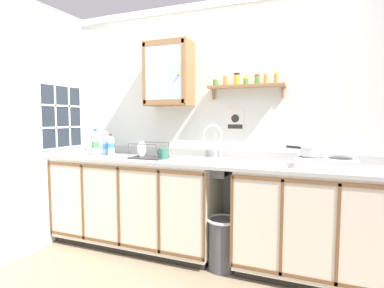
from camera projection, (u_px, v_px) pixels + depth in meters
floor at (188, 270)px, 2.70m from camera, size 6.17×6.17×0.00m
back_wall at (210, 126)px, 3.13m from camera, size 3.77×0.07×2.48m
side_wall_left at (17, 128)px, 2.90m from camera, size 0.05×3.36×2.48m
lower_cabinet_run at (135, 203)px, 3.18m from camera, size 1.74×0.58×0.91m
lower_cabinet_run_right at (309, 224)px, 2.55m from camera, size 1.20×0.58×0.91m
countertop at (199, 162)px, 2.87m from camera, size 3.13×0.60×0.03m
backsplash at (209, 153)px, 3.12m from camera, size 3.13×0.02×0.08m
sink at (206, 162)px, 2.89m from camera, size 0.54×0.43×0.46m
hot_plate_stove at (326, 163)px, 2.46m from camera, size 0.45×0.32×0.08m
saucepan at (311, 151)px, 2.52m from camera, size 0.30×0.21×0.08m
bottle_opaque_white_0 at (111, 145)px, 3.26m from camera, size 0.07×0.07×0.23m
bottle_water_clear_1 at (95, 143)px, 3.35m from camera, size 0.08×0.08×0.28m
bottle_water_blue_2 at (106, 144)px, 3.35m from camera, size 0.08×0.08×0.25m
dish_rack at (148, 156)px, 3.06m from camera, size 0.33×0.27×0.16m
mug at (164, 153)px, 3.00m from camera, size 0.13×0.09×0.10m
wall_cabinet at (169, 74)px, 3.09m from camera, size 0.48×0.28×0.64m
spice_shelf at (245, 84)px, 2.87m from camera, size 0.72×0.14×0.23m
warning_sign at (235, 121)px, 3.00m from camera, size 0.17×0.01×0.22m
window at (62, 117)px, 3.36m from camera, size 0.03×0.59×0.70m
trash_bin at (223, 243)px, 2.70m from camera, size 0.29×0.29×0.46m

